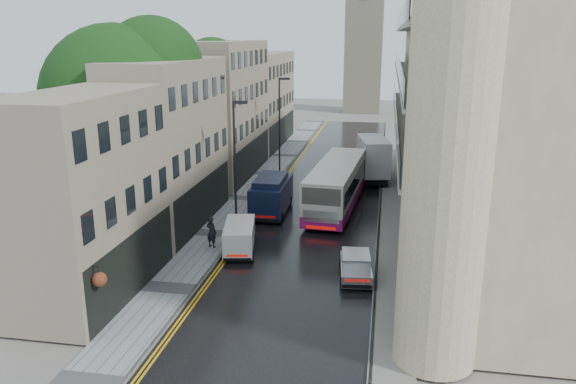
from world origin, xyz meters
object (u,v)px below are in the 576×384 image
(pedestrian, at_px, (211,232))
(lamp_post_near, at_px, (235,168))
(tree_near, at_px, (119,125))
(navy_van, at_px, (251,201))
(white_van, at_px, (224,246))
(cream_bus, at_px, (310,197))
(silver_hatchback, at_px, (342,275))
(white_lorry, at_px, (363,163))
(tree_far, at_px, (191,110))
(lamp_post_far, at_px, (279,128))

(pedestrian, distance_m, lamp_post_near, 4.69)
(tree_near, xyz_separation_m, navy_van, (8.20, 2.42, -5.48))
(tree_near, xyz_separation_m, white_van, (8.34, -4.85, -6.03))
(cream_bus, distance_m, pedestrian, 8.23)
(silver_hatchback, bearing_deg, navy_van, 120.69)
(white_lorry, height_order, lamp_post_near, lamp_post_near)
(tree_far, xyz_separation_m, white_lorry, (15.11, 0.72, -4.26))
(cream_bus, xyz_separation_m, navy_van, (-4.02, -0.75, -0.25))
(tree_near, distance_m, cream_bus, 13.66)
(white_lorry, xyz_separation_m, lamp_post_far, (-7.68, 1.64, 2.56))
(lamp_post_near, xyz_separation_m, lamp_post_far, (0.00, 15.29, 0.15))
(navy_van, xyz_separation_m, lamp_post_far, (-0.47, 12.94, 3.06))
(tree_near, xyz_separation_m, silver_hatchback, (15.36, -7.28, -6.24))
(navy_van, bearing_deg, lamp_post_far, 91.36)
(cream_bus, bearing_deg, white_lorry, 77.21)
(white_lorry, relative_size, white_van, 1.87)
(white_lorry, relative_size, pedestrian, 3.82)
(navy_van, relative_size, lamp_post_near, 0.67)
(tree_near, bearing_deg, white_lorry, 41.67)
(white_lorry, height_order, white_van, white_lorry)
(silver_hatchback, height_order, navy_van, navy_van)
(cream_bus, height_order, white_van, cream_bus)
(white_van, relative_size, navy_van, 0.70)
(silver_hatchback, distance_m, navy_van, 12.08)
(silver_hatchback, distance_m, lamp_post_near, 11.22)
(tree_near, bearing_deg, lamp_post_near, 0.53)
(silver_hatchback, xyz_separation_m, lamp_post_near, (-7.63, 7.35, 3.67))
(tree_far, bearing_deg, navy_van, -53.26)
(silver_hatchback, distance_m, lamp_post_far, 24.19)
(lamp_post_near, bearing_deg, white_lorry, 55.69)
(lamp_post_far, bearing_deg, lamp_post_near, -100.69)
(pedestrian, bearing_deg, lamp_post_near, -79.40)
(white_lorry, relative_size, lamp_post_far, 0.84)
(tree_far, bearing_deg, white_lorry, 2.71)
(cream_bus, relative_size, white_van, 3.15)
(white_van, relative_size, lamp_post_far, 0.45)
(tree_far, bearing_deg, white_van, -65.76)
(navy_van, bearing_deg, cream_bus, 9.90)
(cream_bus, bearing_deg, tree_near, -161.40)
(tree_far, bearing_deg, pedestrian, -67.37)
(silver_hatchback, bearing_deg, tree_near, 148.88)
(navy_van, distance_m, lamp_post_near, 3.76)
(tree_near, relative_size, silver_hatchback, 3.80)
(tree_near, xyz_separation_m, pedestrian, (7.06, -3.21, -5.85))
(tree_near, bearing_deg, lamp_post_far, 63.28)
(cream_bus, height_order, silver_hatchback, cream_bus)
(tree_near, distance_m, white_lorry, 21.22)
(pedestrian, bearing_deg, tree_far, -45.22)
(tree_far, distance_m, white_lorry, 15.72)
(tree_near, relative_size, lamp_post_near, 1.63)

